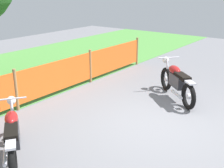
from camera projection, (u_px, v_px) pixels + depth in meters
ground at (154, 123)px, 6.60m from camera, size 24.00×24.00×0.02m
barrier_fence at (58, 76)px, 8.15m from camera, size 8.34×0.08×1.05m
motorcycle_lead at (13, 135)px, 5.13m from camera, size 1.25×1.63×0.93m
motorcycle_trailing at (176, 81)px, 7.87m from camera, size 1.50×1.67×1.01m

